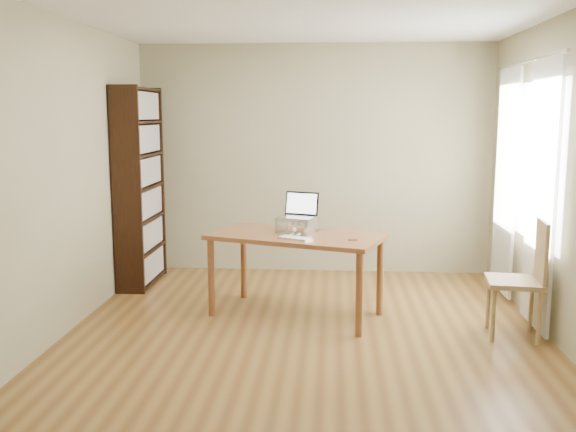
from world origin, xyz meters
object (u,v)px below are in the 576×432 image
object	(u,v)px
desk	(296,244)
keyboard	(295,238)
laptop	(297,211)
cat	(301,226)
bookshelf	(140,187)
chair	(524,274)

from	to	relation	value
desk	keyboard	world-z (taller)	keyboard
laptop	cat	world-z (taller)	laptop
desk	laptop	bearing A→B (deg)	109.41
bookshelf	laptop	bearing A→B (deg)	-27.02
desk	chair	bearing A→B (deg)	6.38
keyboard	cat	world-z (taller)	cat
bookshelf	cat	xyz separation A→B (m)	(1.76, -0.90, -0.24)
keyboard	bookshelf	bearing A→B (deg)	173.43
bookshelf	cat	size ratio (longest dim) A/B	4.47
bookshelf	chair	world-z (taller)	bookshelf
laptop	chair	bearing A→B (deg)	2.51
keyboard	chair	size ratio (longest dim) A/B	0.32
chair	cat	bearing A→B (deg)	170.32
keyboard	cat	size ratio (longest dim) A/B	0.67
cat	chair	size ratio (longest dim) A/B	0.48
laptop	chair	size ratio (longest dim) A/B	0.39
desk	cat	bearing A→B (deg)	91.32
laptop	chair	xyz separation A→B (m)	(1.89, -0.57, -0.41)
cat	chair	bearing A→B (deg)	-2.53
keyboard	chair	bearing A→B (deg)	22.40
laptop	keyboard	size ratio (longest dim) A/B	1.21
bookshelf	chair	distance (m)	3.93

